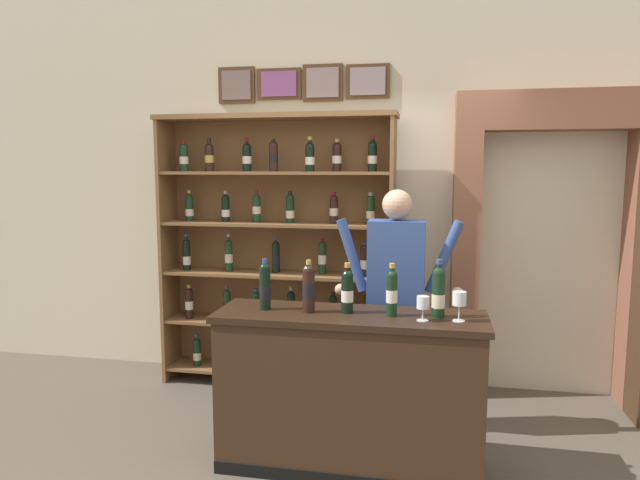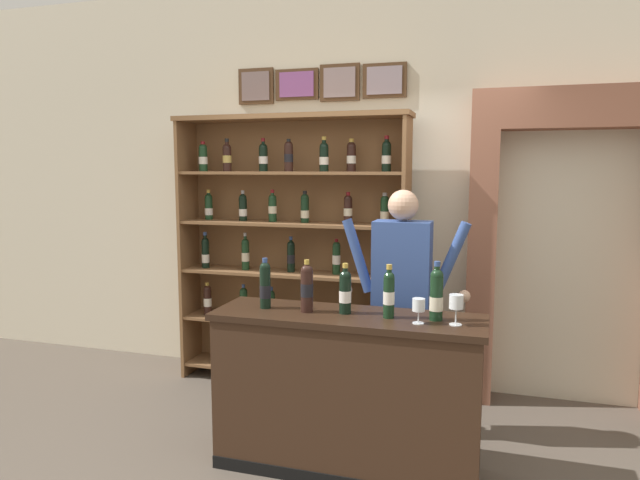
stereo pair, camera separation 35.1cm
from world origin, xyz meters
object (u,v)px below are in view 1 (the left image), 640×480
at_px(tasting_counter, 349,391).
at_px(tasting_bottle_bianco, 265,286).
at_px(shopkeeper, 396,285).
at_px(wine_glass_center, 459,300).
at_px(wine_shelf, 277,243).
at_px(tasting_bottle_vin_santo, 309,287).
at_px(tasting_bottle_rosso, 392,292).
at_px(tasting_bottle_grappa, 439,292).
at_px(tasting_bottle_riserva, 347,290).
at_px(wine_glass_spare, 423,304).

xyz_separation_m(tasting_counter, tasting_bottle_bianco, (-0.53, -0.00, 0.64)).
relative_size(shopkeeper, wine_glass_center, 9.84).
distance_m(wine_shelf, tasting_bottle_vin_santo, 1.41).
height_order(shopkeeper, tasting_bottle_rosso, shopkeeper).
distance_m(shopkeeper, wine_glass_center, 0.72).
xyz_separation_m(tasting_counter, tasting_bottle_grappa, (0.52, 0.02, 0.64)).
bearing_deg(tasting_bottle_rosso, tasting_bottle_grappa, 5.83).
relative_size(tasting_bottle_riserva, tasting_bottle_rosso, 0.97).
relative_size(tasting_bottle_grappa, wine_glass_center, 1.98).
xyz_separation_m(tasting_counter, wine_glass_spare, (0.44, -0.08, 0.59)).
height_order(tasting_bottle_vin_santo, wine_glass_center, tasting_bottle_vin_santo).
height_order(wine_shelf, tasting_bottle_grappa, wine_shelf).
height_order(tasting_bottle_rosso, wine_glass_center, tasting_bottle_rosso).
distance_m(tasting_bottle_bianco, tasting_bottle_vin_santo, 0.28).
distance_m(shopkeeper, tasting_bottle_bianco, 0.95).
xyz_separation_m(wine_shelf, tasting_bottle_rosso, (1.06, -1.28, -0.09)).
xyz_separation_m(shopkeeper, tasting_bottle_vin_santo, (-0.49, -0.57, 0.08)).
height_order(wine_shelf, tasting_counter, wine_shelf).
height_order(wine_shelf, tasting_bottle_riserva, wine_shelf).
relative_size(shopkeeper, tasting_bottle_vin_santo, 5.31).
distance_m(tasting_bottle_riserva, tasting_bottle_grappa, 0.54).
relative_size(tasting_bottle_riserva, tasting_bottle_grappa, 0.89).
bearing_deg(wine_shelf, tasting_counter, -57.73).
distance_m(tasting_bottle_vin_santo, wine_glass_center, 0.89).
bearing_deg(shopkeeper, tasting_bottle_grappa, -62.09).
bearing_deg(tasting_bottle_rosso, wine_glass_center, -6.77).
distance_m(tasting_counter, tasting_bottle_riserva, 0.63).
relative_size(tasting_bottle_rosso, wine_glass_spare, 2.19).
relative_size(tasting_counter, tasting_bottle_bianco, 5.15).
xyz_separation_m(wine_shelf, shopkeeper, (1.05, -0.72, -0.17)).
xyz_separation_m(wine_glass_spare, wine_glass_center, (0.20, 0.03, 0.02)).
bearing_deg(wine_shelf, tasting_bottle_bianco, -77.83).
bearing_deg(shopkeeper, tasting_bottle_bianco, -144.31).
xyz_separation_m(tasting_bottle_riserva, wine_glass_center, (0.66, -0.07, -0.02)).
bearing_deg(tasting_bottle_vin_santo, wine_glass_center, -2.41).
height_order(tasting_counter, wine_glass_center, wine_glass_center).
relative_size(tasting_bottle_riserva, wine_glass_spare, 2.12).
height_order(shopkeeper, wine_glass_center, shopkeeper).
distance_m(tasting_bottle_vin_santo, wine_glass_spare, 0.69).
distance_m(tasting_bottle_riserva, wine_glass_spare, 0.47).
height_order(tasting_bottle_rosso, tasting_bottle_grappa, tasting_bottle_grappa).
bearing_deg(tasting_bottle_bianco, shopkeeper, 35.69).
bearing_deg(shopkeeper, wine_glass_center, -56.66).
height_order(tasting_bottle_vin_santo, tasting_bottle_grappa, tasting_bottle_grappa).
height_order(wine_shelf, shopkeeper, wine_shelf).
xyz_separation_m(shopkeeper, tasting_bottle_bianco, (-0.77, -0.56, 0.08)).
bearing_deg(tasting_bottle_riserva, shopkeeper, 64.04).
relative_size(tasting_bottle_grappa, wine_glass_spare, 2.37).
relative_size(tasting_bottle_bianco, wine_glass_spare, 2.19).
xyz_separation_m(tasting_bottle_bianco, wine_glass_center, (1.17, -0.05, -0.03)).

